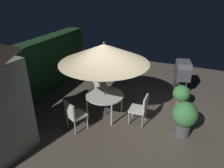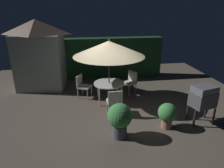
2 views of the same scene
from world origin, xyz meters
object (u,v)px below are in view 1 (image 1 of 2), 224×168
object	(u,v)px
patio_table	(105,97)
chair_near_shed	(141,108)
chair_toward_hedge	(74,114)
potted_plant_by_shed	(184,117)
patio_umbrella	(104,54)
chair_far_side	(100,84)
potted_plant_by_grill	(181,95)
bbq_grill	(183,71)

from	to	relation	value
patio_table	chair_near_shed	xyz separation A→B (m)	(0.04, -1.12, -0.14)
chair_toward_hedge	potted_plant_by_shed	distance (m)	2.94
patio_table	patio_umbrella	size ratio (longest dim) A/B	0.45
chair_far_side	potted_plant_by_grill	world-z (taller)	chair_far_side
bbq_grill	potted_plant_by_grill	xyz separation A→B (m)	(-1.14, -0.14, -0.40)
patio_table	chair_far_side	distance (m)	1.18
patio_table	potted_plant_by_grill	xyz separation A→B (m)	(1.44, -2.07, -0.21)
patio_umbrella	chair_near_shed	distance (m)	1.85
patio_umbrella	chair_toward_hedge	bearing A→B (deg)	154.50
chair_near_shed	chair_far_side	world-z (taller)	same
patio_umbrella	chair_far_side	distance (m)	1.89
potted_plant_by_shed	bbq_grill	bearing A→B (deg)	8.39
chair_near_shed	chair_toward_hedge	xyz separation A→B (m)	(-1.02, 1.59, 0.00)
bbq_grill	chair_toward_hedge	bearing A→B (deg)	146.00
chair_far_side	potted_plant_by_shed	distance (m)	3.13
patio_table	bbq_grill	size ratio (longest dim) A/B	0.95
chair_near_shed	chair_toward_hedge	size ratio (longest dim) A/B	1.00
chair_far_side	chair_toward_hedge	world-z (taller)	same
potted_plant_by_shed	chair_near_shed	bearing A→B (deg)	87.24
patio_umbrella	chair_far_side	world-z (taller)	patio_umbrella
bbq_grill	chair_far_side	world-z (taller)	bbq_grill
chair_far_side	chair_toward_hedge	bearing A→B (deg)	-174.73
chair_near_shed	potted_plant_by_shed	distance (m)	1.20
bbq_grill	chair_near_shed	world-z (taller)	bbq_grill
chair_toward_hedge	potted_plant_by_grill	world-z (taller)	chair_toward_hedge
bbq_grill	potted_plant_by_shed	xyz separation A→B (m)	(-2.60, -0.38, -0.27)
patio_umbrella	chair_toward_hedge	distance (m)	1.83
patio_table	chair_far_side	bearing A→B (deg)	33.43
chair_far_side	chair_near_shed	bearing A→B (deg)	-118.18
bbq_grill	chair_toward_hedge	distance (m)	4.30
chair_far_side	potted_plant_by_shed	world-z (taller)	potted_plant_by_shed
bbq_grill	chair_far_side	bearing A→B (deg)	121.73
patio_umbrella	chair_toward_hedge	size ratio (longest dim) A/B	2.81
patio_umbrella	potted_plant_by_shed	xyz separation A→B (m)	(-0.02, -2.32, -1.42)
bbq_grill	potted_plant_by_shed	world-z (taller)	bbq_grill
potted_plant_by_shed	potted_plant_by_grill	xyz separation A→B (m)	(1.46, 0.24, -0.13)
chair_far_side	potted_plant_by_grill	xyz separation A→B (m)	(0.46, -2.72, -0.07)
chair_near_shed	potted_plant_by_grill	size ratio (longest dim) A/B	1.16
bbq_grill	patio_umbrella	bearing A→B (deg)	143.15
patio_table	potted_plant_by_shed	distance (m)	2.32
potted_plant_by_grill	patio_umbrella	bearing A→B (deg)	124.77
patio_umbrella	chair_toward_hedge	xyz separation A→B (m)	(-0.98, 0.47, -1.48)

